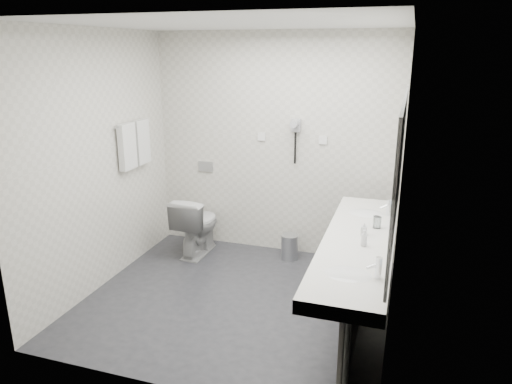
% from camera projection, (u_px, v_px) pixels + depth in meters
% --- Properties ---
extents(floor, '(2.80, 2.80, 0.00)m').
position_uv_depth(floor, '(236.00, 300.00, 4.56)').
color(floor, '#27272C').
rests_on(floor, ground).
extents(ceiling, '(2.80, 2.80, 0.00)m').
position_uv_depth(ceiling, '(233.00, 23.00, 3.84)').
color(ceiling, silver).
rests_on(ceiling, wall_back).
extents(wall_back, '(2.80, 0.00, 2.80)m').
position_uv_depth(wall_back, '(275.00, 146.00, 5.38)').
color(wall_back, beige).
rests_on(wall_back, floor).
extents(wall_front, '(2.80, 0.00, 2.80)m').
position_uv_depth(wall_front, '(163.00, 223.00, 3.01)').
color(wall_front, beige).
rests_on(wall_front, floor).
extents(wall_left, '(0.00, 2.60, 2.60)m').
position_uv_depth(wall_left, '(99.00, 162.00, 4.61)').
color(wall_left, beige).
rests_on(wall_left, floor).
extents(wall_right, '(0.00, 2.60, 2.60)m').
position_uv_depth(wall_right, '(400.00, 187.00, 3.79)').
color(wall_right, beige).
rests_on(wall_right, floor).
extents(vanity_counter, '(0.55, 2.20, 0.10)m').
position_uv_depth(vanity_counter, '(358.00, 245.00, 3.82)').
color(vanity_counter, silver).
rests_on(vanity_counter, floor).
extents(vanity_panel, '(0.03, 2.15, 0.75)m').
position_uv_depth(vanity_panel, '(358.00, 293.00, 3.93)').
color(vanity_panel, gray).
rests_on(vanity_panel, floor).
extents(vanity_post_near, '(0.06, 0.06, 0.75)m').
position_uv_depth(vanity_post_near, '(344.00, 371.00, 2.98)').
color(vanity_post_near, silver).
rests_on(vanity_post_near, floor).
extents(vanity_post_far, '(0.06, 0.06, 0.75)m').
position_uv_depth(vanity_post_far, '(372.00, 245.00, 4.87)').
color(vanity_post_far, silver).
rests_on(vanity_post_far, floor).
extents(mirror, '(0.02, 2.20, 1.05)m').
position_uv_depth(mirror, '(399.00, 168.00, 3.55)').
color(mirror, '#B2BCC6').
rests_on(mirror, wall_right).
extents(basin_near, '(0.40, 0.31, 0.05)m').
position_uv_depth(basin_near, '(348.00, 276.00, 3.21)').
color(basin_near, silver).
rests_on(basin_near, vanity_counter).
extents(basin_far, '(0.40, 0.31, 0.05)m').
position_uv_depth(basin_far, '(366.00, 215.00, 4.40)').
color(basin_far, silver).
rests_on(basin_far, vanity_counter).
extents(faucet_near, '(0.04, 0.04, 0.15)m').
position_uv_depth(faucet_near, '(379.00, 268.00, 3.13)').
color(faucet_near, silver).
rests_on(faucet_near, vanity_counter).
extents(faucet_far, '(0.04, 0.04, 0.15)m').
position_uv_depth(faucet_far, '(389.00, 208.00, 4.31)').
color(faucet_far, silver).
rests_on(faucet_far, vanity_counter).
extents(soap_bottle_a, '(0.05, 0.05, 0.11)m').
position_uv_depth(soap_bottle_a, '(364.00, 228.00, 3.87)').
color(soap_bottle_a, white).
rests_on(soap_bottle_a, vanity_counter).
extents(soap_bottle_c, '(0.06, 0.06, 0.13)m').
position_uv_depth(soap_bottle_c, '(364.00, 238.00, 3.65)').
color(soap_bottle_c, white).
rests_on(soap_bottle_c, vanity_counter).
extents(glass_left, '(0.06, 0.06, 0.10)m').
position_uv_depth(glass_left, '(378.00, 222.00, 4.02)').
color(glass_left, silver).
rests_on(glass_left, vanity_counter).
extents(glass_right, '(0.07, 0.07, 0.10)m').
position_uv_depth(glass_right, '(376.00, 222.00, 4.02)').
color(glass_right, silver).
rests_on(glass_right, vanity_counter).
extents(toilet, '(0.41, 0.70, 0.70)m').
position_uv_depth(toilet, '(197.00, 225.00, 5.52)').
color(toilet, silver).
rests_on(toilet, floor).
extents(flush_plate, '(0.18, 0.02, 0.12)m').
position_uv_depth(flush_plate, '(206.00, 167.00, 5.71)').
color(flush_plate, '#B2B5BA').
rests_on(flush_plate, wall_back).
extents(pedal_bin, '(0.25, 0.25, 0.27)m').
position_uv_depth(pedal_bin, '(290.00, 247.00, 5.42)').
color(pedal_bin, '#B2B5BA').
rests_on(pedal_bin, floor).
extents(bin_lid, '(0.20, 0.20, 0.02)m').
position_uv_depth(bin_lid, '(290.00, 236.00, 5.38)').
color(bin_lid, '#B2B5BA').
rests_on(bin_lid, pedal_bin).
extents(towel_rail, '(0.02, 0.62, 0.02)m').
position_uv_depth(towel_rail, '(132.00, 123.00, 5.01)').
color(towel_rail, silver).
rests_on(towel_rail, wall_left).
extents(towel_near, '(0.07, 0.24, 0.48)m').
position_uv_depth(towel_near, '(127.00, 147.00, 4.94)').
color(towel_near, silver).
rests_on(towel_near, towel_rail).
extents(towel_far, '(0.07, 0.24, 0.48)m').
position_uv_depth(towel_far, '(141.00, 142.00, 5.20)').
color(towel_far, silver).
rests_on(towel_far, towel_rail).
extents(dryer_cradle, '(0.10, 0.04, 0.14)m').
position_uv_depth(dryer_cradle, '(296.00, 125.00, 5.21)').
color(dryer_cradle, '#99999E').
rests_on(dryer_cradle, wall_back).
extents(dryer_barrel, '(0.08, 0.14, 0.08)m').
position_uv_depth(dryer_barrel, '(295.00, 124.00, 5.14)').
color(dryer_barrel, '#99999E').
rests_on(dryer_barrel, dryer_cradle).
extents(dryer_cord, '(0.02, 0.02, 0.35)m').
position_uv_depth(dryer_cord, '(295.00, 148.00, 5.27)').
color(dryer_cord, black).
rests_on(dryer_cord, dryer_cradle).
extents(switch_plate_a, '(0.09, 0.02, 0.09)m').
position_uv_depth(switch_plate_a, '(262.00, 137.00, 5.39)').
color(switch_plate_a, silver).
rests_on(switch_plate_a, wall_back).
extents(switch_plate_b, '(0.09, 0.02, 0.09)m').
position_uv_depth(switch_plate_b, '(323.00, 140.00, 5.18)').
color(switch_plate_b, silver).
rests_on(switch_plate_b, wall_back).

